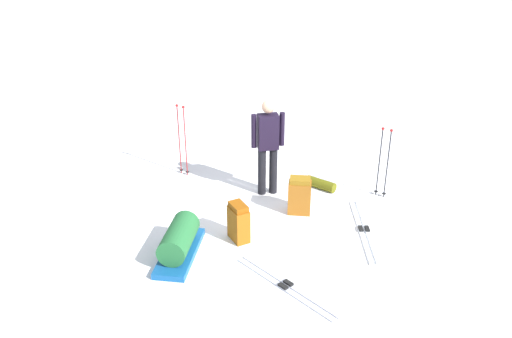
# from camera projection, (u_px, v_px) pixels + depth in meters

# --- Properties ---
(ground_plane) EXTENTS (80.00, 80.00, 0.00)m
(ground_plane) POSITION_uv_depth(u_px,v_px,m) (256.00, 207.00, 8.72)
(ground_plane) COLOR white
(skier_standing) EXTENTS (0.35, 0.51, 1.70)m
(skier_standing) POSITION_uv_depth(u_px,v_px,m) (268.00, 143.00, 8.76)
(skier_standing) COLOR black
(skier_standing) RESTS_ON ground_plane
(ski_pair_near) EXTENTS (1.73, 0.27, 0.05)m
(ski_pair_near) POSITION_uv_depth(u_px,v_px,m) (286.00, 286.00, 6.81)
(ski_pair_near) COLOR silver
(ski_pair_near) RESTS_ON ground_plane
(ski_pair_far) EXTENTS (1.50, 1.30, 0.05)m
(ski_pair_far) POSITION_uv_depth(u_px,v_px,m) (364.00, 230.00, 8.05)
(ski_pair_far) COLOR silver
(ski_pair_far) RESTS_ON ground_plane
(backpack_large_dark) EXTENTS (0.39, 0.28, 0.60)m
(backpack_large_dark) POSITION_uv_depth(u_px,v_px,m) (239.00, 222.00, 7.71)
(backpack_large_dark) COLOR #965010
(backpack_large_dark) RESTS_ON ground_plane
(backpack_bright) EXTENTS (0.44, 0.44, 0.62)m
(backpack_bright) POSITION_uv_depth(u_px,v_px,m) (300.00, 196.00, 8.43)
(backpack_bright) COLOR #935518
(backpack_bright) RESTS_ON ground_plane
(ski_poles_planted_near) EXTENTS (0.21, 0.11, 1.36)m
(ski_poles_planted_near) POSITION_uv_depth(u_px,v_px,m) (182.00, 137.00, 9.53)
(ski_poles_planted_near) COLOR maroon
(ski_poles_planted_near) RESTS_ON ground_plane
(ski_poles_planted_far) EXTENTS (0.21, 0.11, 1.25)m
(ski_poles_planted_far) POSITION_uv_depth(u_px,v_px,m) (384.00, 159.00, 8.78)
(ski_poles_planted_far) COLOR black
(ski_poles_planted_far) RESTS_ON ground_plane
(gear_sled) EXTENTS (1.16, 1.21, 0.49)m
(gear_sled) POSITION_uv_depth(u_px,v_px,m) (179.00, 242.00, 7.36)
(gear_sled) COLOR #145293
(gear_sled) RESTS_ON ground_plane
(sleeping_mat_rolled) EXTENTS (0.58, 0.30, 0.18)m
(sleeping_mat_rolled) POSITION_uv_depth(u_px,v_px,m) (321.00, 184.00, 9.28)
(sleeping_mat_rolled) COLOR #575711
(sleeping_mat_rolled) RESTS_ON ground_plane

